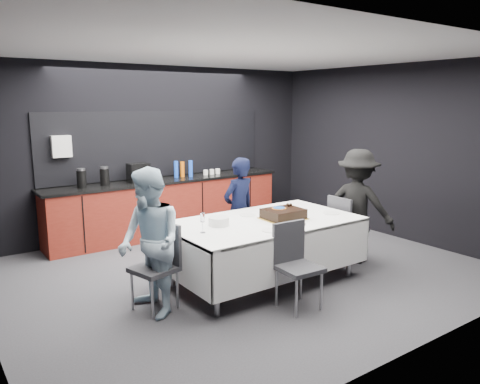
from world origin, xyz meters
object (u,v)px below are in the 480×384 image
at_px(plate_stack, 219,221).
at_px(person_center, 239,210).
at_px(chair_near, 295,259).
at_px(chair_left, 160,260).
at_px(chair_right, 344,224).
at_px(party_table, 264,231).
at_px(person_right, 357,206).
at_px(cake_assembly, 283,214).
at_px(champagne_flute, 202,219).
at_px(person_left, 150,243).

xyz_separation_m(plate_stack, person_center, (0.79, 0.72, -0.10)).
distance_m(chair_near, person_center, 1.64).
distance_m(chair_left, chair_right, 2.74).
relative_size(party_table, person_right, 1.48).
relative_size(cake_assembly, champagne_flute, 2.28).
distance_m(plate_stack, champagne_flute, 0.37).
height_order(chair_left, person_right, person_right).
relative_size(party_table, person_center, 1.59).
distance_m(chair_right, chair_near, 1.69).
relative_size(chair_near, person_left, 0.60).
bearing_deg(party_table, person_right, -5.95).
bearing_deg(champagne_flute, plate_stack, 26.90).
bearing_deg(champagne_flute, chair_left, 168.28).
bearing_deg(chair_near, cake_assembly, 58.77).
distance_m(champagne_flute, person_left, 0.65).
bearing_deg(cake_assembly, person_left, 178.73).
bearing_deg(person_center, person_left, 17.36).
bearing_deg(party_table, plate_stack, 169.90).
height_order(chair_left, chair_right, same).
bearing_deg(chair_right, chair_left, 177.43).
xyz_separation_m(chair_left, person_right, (2.89, -0.20, 0.25)).
distance_m(chair_right, person_center, 1.48).
xyz_separation_m(champagne_flute, chair_left, (-0.48, 0.10, -0.40)).
bearing_deg(plate_stack, person_left, -170.41).
xyz_separation_m(plate_stack, chair_left, (-0.79, -0.06, -0.30)).
distance_m(chair_left, chair_near, 1.45).
height_order(party_table, person_left, person_left).
relative_size(party_table, cake_assembly, 4.53).
bearing_deg(chair_left, cake_assembly, -4.95).
bearing_deg(party_table, champagne_flute, -176.52).
height_order(party_table, chair_near, chair_near).
height_order(party_table, person_center, person_center).
xyz_separation_m(plate_stack, chair_right, (1.95, -0.18, -0.30)).
height_order(cake_assembly, chair_left, cake_assembly).
relative_size(cake_assembly, chair_left, 0.55).
xyz_separation_m(cake_assembly, plate_stack, (-0.82, 0.20, -0.01)).
distance_m(cake_assembly, person_left, 1.76).
relative_size(champagne_flute, person_right, 0.14).
bearing_deg(party_table, person_left, -177.93).
xyz_separation_m(chair_right, person_center, (-1.15, 0.90, 0.19)).
relative_size(chair_near, person_center, 0.64).
relative_size(party_table, chair_right, 2.51).
bearing_deg(chair_right, cake_assembly, -179.15).
relative_size(plate_stack, chair_near, 0.26).
height_order(chair_right, person_center, person_center).
bearing_deg(person_right, person_center, 27.05).
distance_m(chair_near, person_right, 1.82).
bearing_deg(champagne_flute, chair_right, -0.58).
bearing_deg(person_right, person_left, 61.89).
height_order(champagne_flute, person_center, person_center).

